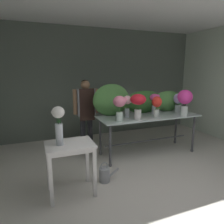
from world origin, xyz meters
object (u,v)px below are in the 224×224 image
vase_scarlet_anemones (157,104)px  vase_rosy_hydrangea (120,105)px  display_table_glass (148,122)px  watering_can (105,174)px  vase_crimson_stock (138,103)px  vase_fuchsia_tulips (155,101)px  vase_blush_dahlias (127,104)px  florist (86,108)px  vase_magenta_ranunculus (185,100)px  vase_white_roses_tall (59,123)px  side_table_white (70,152)px  vase_lilac_carnations (178,101)px

vase_scarlet_anemones → vase_rosy_hydrangea: size_ratio=0.88×
display_table_glass → watering_can: bearing=-149.0°
display_table_glass → vase_crimson_stock: 0.65m
display_table_glass → vase_fuchsia_tulips: vase_fuchsia_tulips is taller
vase_blush_dahlias → vase_rosy_hydrangea: vase_rosy_hydrangea is taller
florist → vase_magenta_ranunculus: florist is taller
vase_white_roses_tall → vase_blush_dahlias: bearing=31.6°
display_table_glass → side_table_white: bearing=-154.4°
vase_lilac_carnations → vase_fuchsia_tulips: vase_fuchsia_tulips is taller
vase_scarlet_anemones → vase_blush_dahlias: bearing=161.6°
vase_rosy_hydrangea → vase_fuchsia_tulips: size_ratio=1.09×
display_table_glass → vase_rosy_hydrangea: 0.92m
display_table_glass → vase_rosy_hydrangea: size_ratio=4.45×
florist → vase_blush_dahlias: 0.97m
vase_crimson_stock → vase_white_roses_tall: 1.73m
vase_scarlet_anemones → vase_crimson_stock: bearing=-173.2°
side_table_white → florist: size_ratio=0.49×
vase_magenta_ranunculus → florist: bearing=151.7°
vase_rosy_hydrangea → watering_can: vase_rosy_hydrangea is taller
vase_scarlet_anemones → vase_white_roses_tall: 2.19m
vase_blush_dahlias → vase_white_roses_tall: (-1.48, -0.91, -0.04)m
vase_fuchsia_tulips → vase_lilac_carnations: bearing=-4.6°
vase_lilac_carnations → watering_can: (-2.08, -0.82, -0.99)m
vase_rosy_hydrangea → vase_white_roses_tall: vase_rosy_hydrangea is taller
vase_fuchsia_tulips → vase_rosy_hydrangea: bearing=-161.4°
vase_scarlet_anemones → vase_rosy_hydrangea: (-0.86, -0.05, 0.05)m
vase_fuchsia_tulips → side_table_white: bearing=-154.2°
vase_white_roses_tall → watering_can: size_ratio=1.57×
vase_rosy_hydrangea → vase_crimson_stock: 0.39m
florist → vase_white_roses_tall: (-0.78, -1.57, 0.11)m
vase_lilac_carnations → vase_fuchsia_tulips: (-0.60, 0.05, 0.04)m
watering_can → vase_blush_dahlias: bearing=45.8°
vase_magenta_ranunculus → watering_can: vase_magenta_ranunculus is taller
display_table_glass → vase_blush_dahlias: (-0.50, 0.03, 0.42)m
vase_lilac_carnations → watering_can: vase_lilac_carnations is taller
side_table_white → vase_magenta_ranunculus: bearing=12.6°
display_table_glass → vase_lilac_carnations: (0.82, 0.06, 0.39)m
display_table_glass → vase_scarlet_anemones: 0.44m
side_table_white → vase_fuchsia_tulips: vase_fuchsia_tulips is taller
vase_scarlet_anemones → side_table_white: bearing=-159.6°
watering_can → vase_rosy_hydrangea: bearing=47.5°
display_table_glass → vase_lilac_carnations: size_ratio=5.02×
display_table_glass → florist: bearing=150.1°
vase_magenta_ranunculus → vase_white_roses_tall: vase_magenta_ranunculus is taller
vase_rosy_hydrangea → vase_white_roses_tall: 1.38m
display_table_glass → vase_white_roses_tall: 2.19m
vase_crimson_stock → vase_scarlet_anemones: bearing=6.8°
vase_lilac_carnations → vase_white_roses_tall: (-2.79, -0.94, -0.01)m
side_table_white → watering_can: side_table_white is taller
display_table_glass → vase_rosy_hydrangea: (-0.77, -0.22, 0.45)m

